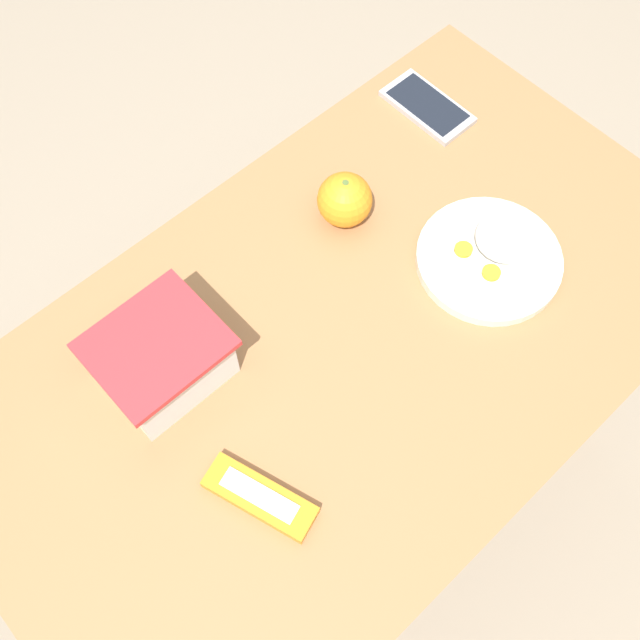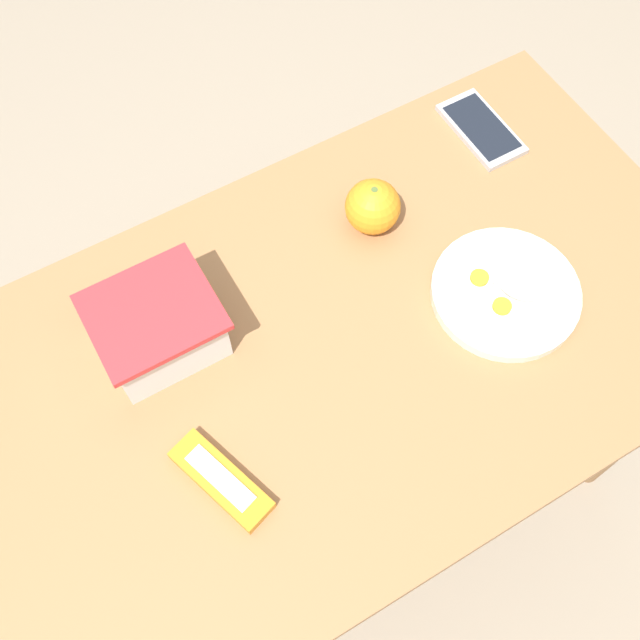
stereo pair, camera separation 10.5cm
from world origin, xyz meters
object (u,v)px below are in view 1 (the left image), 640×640
object	(u,v)px
food_container	(162,360)
candy_bar	(260,497)
orange_fruit	(345,200)
rice_plate	(493,253)
cell_phone	(427,106)

from	to	relation	value
food_container	candy_bar	xyz separation A→B (m)	(-0.02, -0.22, -0.03)
orange_fruit	rice_plate	xyz separation A→B (m)	(0.11, -0.21, -0.02)
rice_plate	cell_phone	xyz separation A→B (m)	(0.15, 0.27, -0.01)
candy_bar	orange_fruit	bearing A→B (deg)	32.93
candy_bar	cell_phone	world-z (taller)	candy_bar
food_container	orange_fruit	size ratio (longest dim) A/B	2.00
rice_plate	candy_bar	bearing A→B (deg)	-175.36
orange_fruit	candy_bar	xyz separation A→B (m)	(-0.38, -0.25, -0.03)
rice_plate	cell_phone	world-z (taller)	rice_plate
orange_fruit	candy_bar	size ratio (longest dim) A/B	0.54
food_container	candy_bar	distance (m)	0.23
orange_fruit	candy_bar	world-z (taller)	orange_fruit
food_container	rice_plate	bearing A→B (deg)	-21.24
rice_plate	candy_bar	world-z (taller)	rice_plate
orange_fruit	cell_phone	distance (m)	0.27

